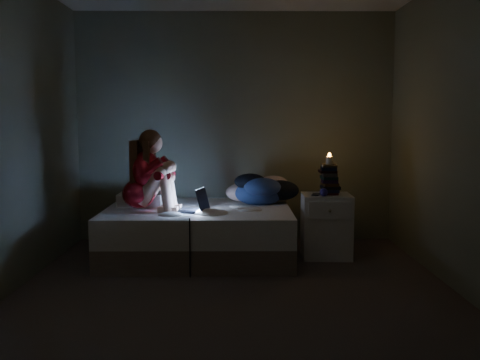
{
  "coord_description": "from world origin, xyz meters",
  "views": [
    {
      "loc": [
        0.01,
        -4.18,
        1.39
      ],
      "look_at": [
        0.05,
        1.0,
        0.8
      ],
      "focal_mm": 39.65,
      "sensor_mm": 36.0,
      "label": 1
    }
  ],
  "objects_px": {
    "candle": "(329,160)",
    "phone": "(316,195)",
    "nightstand": "(326,226)",
    "laptop": "(189,199)",
    "woman": "(138,170)",
    "bed": "(199,232)"
  },
  "relations": [
    {
      "from": "candle",
      "to": "phone",
      "type": "relative_size",
      "value": 0.57
    },
    {
      "from": "nightstand",
      "to": "candle",
      "type": "relative_size",
      "value": 8.04
    },
    {
      "from": "laptop",
      "to": "phone",
      "type": "distance_m",
      "value": 1.27
    },
    {
      "from": "woman",
      "to": "candle",
      "type": "height_order",
      "value": "woman"
    },
    {
      "from": "woman",
      "to": "laptop",
      "type": "xyz_separation_m",
      "value": [
        0.49,
        -0.05,
        -0.28
      ]
    },
    {
      "from": "bed",
      "to": "nightstand",
      "type": "xyz_separation_m",
      "value": [
        1.3,
        -0.01,
        0.07
      ]
    },
    {
      "from": "woman",
      "to": "candle",
      "type": "bearing_deg",
      "value": 12.07
    },
    {
      "from": "bed",
      "to": "candle",
      "type": "height_order",
      "value": "candle"
    },
    {
      "from": "laptop",
      "to": "nightstand",
      "type": "bearing_deg",
      "value": 25.99
    },
    {
      "from": "bed",
      "to": "nightstand",
      "type": "relative_size",
      "value": 2.87
    },
    {
      "from": "woman",
      "to": "candle",
      "type": "relative_size",
      "value": 9.95
    },
    {
      "from": "woman",
      "to": "bed",
      "type": "bearing_deg",
      "value": 23.83
    },
    {
      "from": "candle",
      "to": "phone",
      "type": "distance_m",
      "value": 0.37
    },
    {
      "from": "nightstand",
      "to": "laptop",
      "type": "bearing_deg",
      "value": -169.0
    },
    {
      "from": "woman",
      "to": "phone",
      "type": "relative_size",
      "value": 5.69
    },
    {
      "from": "woman",
      "to": "nightstand",
      "type": "xyz_separation_m",
      "value": [
        1.86,
        0.18,
        -0.58
      ]
    },
    {
      "from": "laptop",
      "to": "nightstand",
      "type": "xyz_separation_m",
      "value": [
        1.37,
        0.23,
        -0.31
      ]
    },
    {
      "from": "candle",
      "to": "bed",
      "type": "bearing_deg",
      "value": -179.24
    },
    {
      "from": "woman",
      "to": "laptop",
      "type": "relative_size",
      "value": 2.32
    },
    {
      "from": "nightstand",
      "to": "candle",
      "type": "xyz_separation_m",
      "value": [
        0.02,
        0.02,
        0.67
      ]
    },
    {
      "from": "bed",
      "to": "woman",
      "type": "height_order",
      "value": "woman"
    },
    {
      "from": "bed",
      "to": "phone",
      "type": "distance_m",
      "value": 1.24
    }
  ]
}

